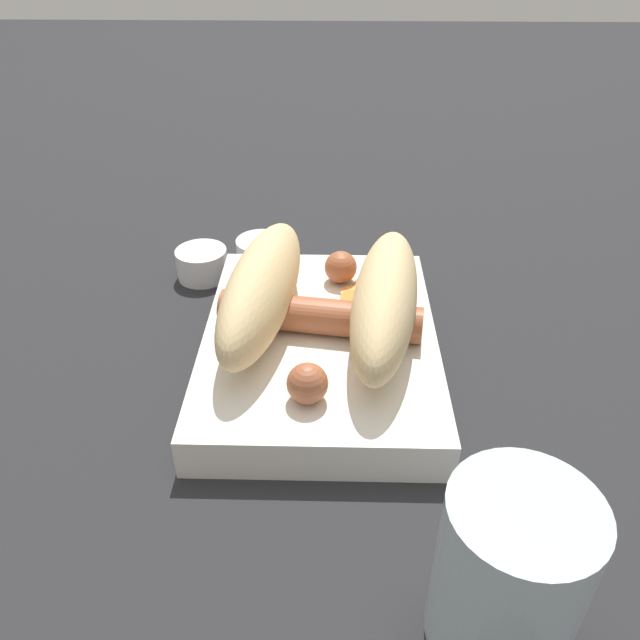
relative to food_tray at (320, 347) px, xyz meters
name	(u,v)px	position (x,y,z in m)	size (l,w,h in m)	color
ground_plane	(320,363)	(0.00, 0.00, -0.02)	(3.00, 3.00, 0.00)	#232326
food_tray	(320,347)	(0.00, 0.00, 0.00)	(0.23, 0.17, 0.03)	silver
bread_roll	(323,295)	(0.00, 0.00, 0.05)	(0.19, 0.16, 0.06)	#DBBC84
sausage	(326,318)	(0.00, 0.00, 0.03)	(0.17, 0.15, 0.03)	#9E5638
pickled_veggies	(379,293)	(-0.05, 0.05, 0.02)	(0.07, 0.06, 0.01)	#F99E4C
condiment_cup_near	(262,255)	(-0.15, -0.06, 0.00)	(0.05, 0.05, 0.03)	white
condiment_cup_far	(202,265)	(-0.13, -0.11, 0.00)	(0.05, 0.05, 0.03)	white
drink_glass	(509,575)	(0.21, 0.09, 0.03)	(0.07, 0.07, 0.09)	silver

